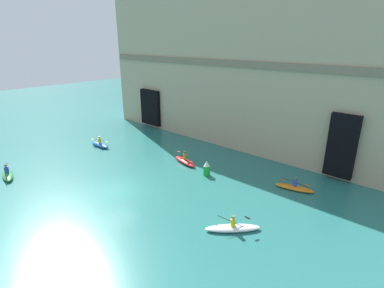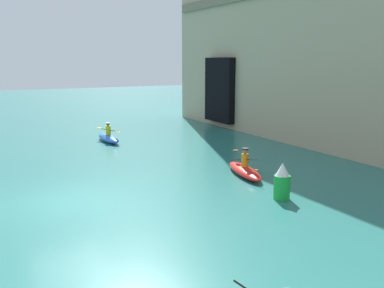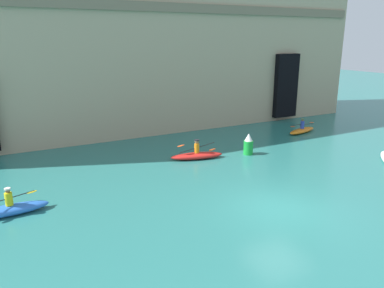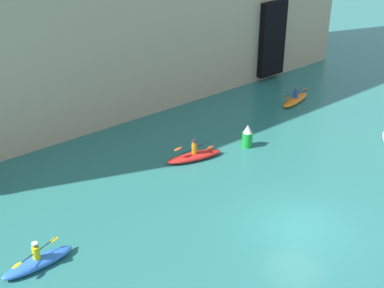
% 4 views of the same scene
% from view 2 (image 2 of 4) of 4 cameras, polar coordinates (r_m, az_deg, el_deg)
% --- Properties ---
extents(ground_plane, '(120.00, 120.00, 0.00)m').
position_cam_2_polar(ground_plane, '(15.56, -16.52, -7.27)').
color(ground_plane, '#28706B').
extents(kayak_red, '(3.20, 1.48, 1.18)m').
position_cam_2_polar(kayak_red, '(18.19, 7.03, -3.45)').
color(kayak_red, red).
rests_on(kayak_red, ground).
extents(kayak_blue, '(2.95, 0.90, 1.15)m').
position_cam_2_polar(kayak_blue, '(25.91, -11.08, 0.84)').
color(kayak_blue, blue).
rests_on(kayak_blue, ground).
extents(marker_buoy, '(0.57, 0.57, 1.31)m').
position_cam_2_polar(marker_buoy, '(15.25, 11.92, -5.02)').
color(marker_buoy, green).
rests_on(marker_buoy, ground).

